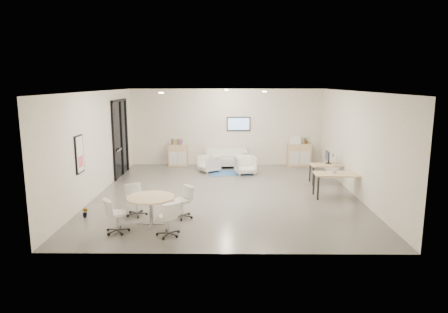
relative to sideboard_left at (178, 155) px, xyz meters
The scene contains 21 objects.
room_shell 4.87m from the sideboard_left, 64.45° to the right, with size 9.60×10.60×4.80m.
glass_door 2.81m from the sideboard_left, 137.43° to the right, with size 0.09×1.90×2.85m.
artwork 6.27m from the sideboard_left, 108.24° to the right, with size 0.05×0.54×1.04m.
wall_tv 2.86m from the sideboard_left, ahead, with size 0.98×0.06×0.58m.
ceiling_spots 4.76m from the sideboard_left, 61.82° to the right, with size 3.14×4.14×0.03m.
sideboard_left is the anchor object (origin of this frame).
sideboard_right 5.06m from the sideboard_left, ahead, with size 0.96×0.46×0.96m.
books 0.56m from the sideboard_left, behind, with size 0.46×0.14×0.22m.
printer 4.93m from the sideboard_left, ahead, with size 0.51×0.45×0.33m.
loveseat 2.04m from the sideboard_left, ahead, with size 1.70×0.85×0.63m.
blue_rug 2.61m from the sideboard_left, 31.95° to the right, with size 1.62×1.08×0.01m, color #315A97.
armchair_left 1.77m from the sideboard_left, 40.43° to the right, with size 0.69×0.65×0.71m, color silver.
armchair_right 3.16m from the sideboard_left, 28.75° to the right, with size 0.74×0.70×0.76m, color silver.
desk_rear 6.33m from the sideboard_left, 27.73° to the right, with size 1.36×0.77×0.68m.
desk_front 7.14m from the sideboard_left, 40.35° to the right, with size 1.44×0.76×0.74m.
monitor 6.24m from the sideboard_left, 26.69° to the right, with size 0.20×0.50×0.44m.
round_table 7.07m from the sideboard_left, 88.35° to the right, with size 1.17×1.17×0.71m.
meeting_chairs 7.07m from the sideboard_left, 88.35° to the right, with size 2.22×2.22×0.82m.
plant_cabinet 5.39m from the sideboard_left, ahead, with size 0.26×0.28×0.22m, color #3F7F3F.
plant_floor 6.77m from the sideboard_left, 103.90° to the right, with size 0.15×0.27×0.12m, color #3F7F3F.
cup 7.04m from the sideboard_left, 40.94° to the right, with size 0.14×0.11×0.14m, color white.
Camera 1 is at (0.05, -12.19, 3.48)m, focal length 32.00 mm.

